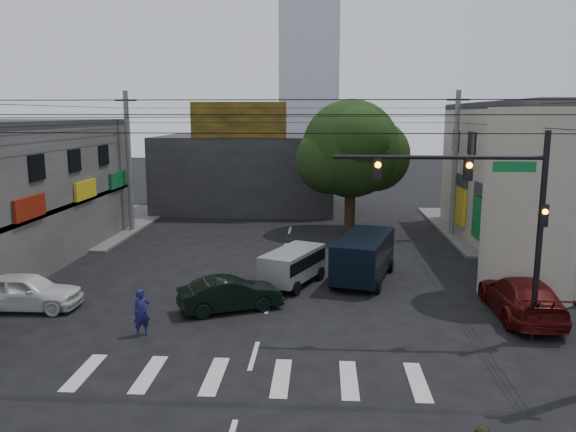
# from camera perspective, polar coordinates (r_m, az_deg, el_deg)

# --- Properties ---
(ground) EXTENTS (160.00, 160.00, 0.00)m
(ground) POSITION_cam_1_polar(r_m,az_deg,el_deg) (21.52, -2.50, -10.72)
(ground) COLOR black
(ground) RESTS_ON ground
(sidewalk_far_left) EXTENTS (16.00, 16.00, 0.15)m
(sidewalk_far_left) POSITION_cam_1_polar(r_m,az_deg,el_deg) (43.66, -24.04, -0.68)
(sidewalk_far_left) COLOR #514F4C
(sidewalk_far_left) RESTS_ON ground
(sidewalk_far_right) EXTENTS (16.00, 16.00, 0.15)m
(sidewalk_far_right) POSITION_cam_1_polar(r_m,az_deg,el_deg) (41.85, 25.71, -1.25)
(sidewalk_far_right) COLOR #514F4C
(sidewalk_far_right) RESTS_ON ground
(corner_column) EXTENTS (4.00, 4.00, 8.00)m
(corner_column) POSITION_cam_1_polar(r_m,az_deg,el_deg) (25.82, 23.52, 1.17)
(corner_column) COLOR gray
(corner_column) RESTS_ON ground
(building_far) EXTENTS (14.00, 10.00, 6.00)m
(building_far) POSITION_cam_1_polar(r_m,az_deg,el_deg) (46.62, -4.09, 4.47)
(building_far) COLOR #232326
(building_far) RESTS_ON ground
(billboard) EXTENTS (7.00, 0.30, 2.60)m
(billboard) POSITION_cam_1_polar(r_m,az_deg,el_deg) (41.53, -5.07, 9.69)
(billboard) COLOR olive
(billboard) RESTS_ON building_far
(tower_distant) EXTENTS (9.00, 9.00, 44.00)m
(tower_distant) POSITION_cam_1_polar(r_m,az_deg,el_deg) (91.12, 2.25, 19.31)
(tower_distant) COLOR silver
(tower_distant) RESTS_ON ground
(street_tree) EXTENTS (6.40, 6.40, 8.70)m
(street_tree) POSITION_cam_1_polar(r_m,az_deg,el_deg) (37.09, 6.41, 6.77)
(street_tree) COLOR black
(street_tree) RESTS_ON ground
(traffic_gantry) EXTENTS (7.10, 0.35, 7.20)m
(traffic_gantry) POSITION_cam_1_polar(r_m,az_deg,el_deg) (20.01, 19.96, 1.39)
(traffic_gantry) COLOR black
(traffic_gantry) RESTS_ON ground
(utility_pole_far_left) EXTENTS (0.32, 0.32, 9.20)m
(utility_pole_far_left) POSITION_cam_1_polar(r_m,az_deg,el_deg) (38.26, -15.87, 5.24)
(utility_pole_far_left) COLOR #59595B
(utility_pole_far_left) RESTS_ON ground
(utility_pole_far_right) EXTENTS (0.32, 0.32, 9.20)m
(utility_pole_far_right) POSITION_cam_1_polar(r_m,az_deg,el_deg) (37.06, 16.59, 5.05)
(utility_pole_far_right) COLOR #59595B
(utility_pole_far_right) RESTS_ON ground
(dark_sedan) EXTENTS (4.46, 5.15, 1.35)m
(dark_sedan) POSITION_cam_1_polar(r_m,az_deg,el_deg) (22.62, -5.89, -7.89)
(dark_sedan) COLOR black
(dark_sedan) RESTS_ON ground
(white_compact) EXTENTS (1.97, 4.45, 1.49)m
(white_compact) POSITION_cam_1_polar(r_m,az_deg,el_deg) (24.93, -25.11, -6.94)
(white_compact) COLOR silver
(white_compact) RESTS_ON ground
(maroon_sedan) EXTENTS (2.35, 5.46, 1.57)m
(maroon_sedan) POSITION_cam_1_polar(r_m,az_deg,el_deg) (23.60, 22.62, -7.60)
(maroon_sedan) COLOR #410A09
(maroon_sedan) RESTS_ON ground
(silver_minivan) EXTENTS (4.97, 4.37, 1.64)m
(silver_minivan) POSITION_cam_1_polar(r_m,az_deg,el_deg) (25.68, 0.48, -5.27)
(silver_minivan) COLOR #989B9F
(silver_minivan) RESTS_ON ground
(navy_van) EXTENTS (6.35, 4.75, 2.12)m
(navy_van) POSITION_cam_1_polar(r_m,az_deg,el_deg) (26.61, 7.69, -4.27)
(navy_van) COLOR black
(navy_van) RESTS_ON ground
(traffic_officer) EXTENTS (1.00, 1.00, 1.68)m
(traffic_officer) POSITION_cam_1_polar(r_m,az_deg,el_deg) (20.66, -14.63, -9.48)
(traffic_officer) COLOR #16184D
(traffic_officer) RESTS_ON ground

